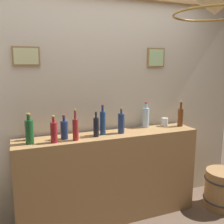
{
  "coord_description": "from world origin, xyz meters",
  "views": [
    {
      "loc": [
        -0.91,
        -1.55,
        1.72
      ],
      "look_at": [
        0.0,
        0.79,
        1.24
      ],
      "focal_mm": 39.98,
      "sensor_mm": 36.0,
      "label": 1
    }
  ],
  "objects_px": {
    "liquor_bottle_rye": "(76,129)",
    "liquor_bottle_rum": "(96,127)",
    "liquor_bottle_brandy": "(30,131)",
    "liquor_bottle_port": "(29,131)",
    "liquor_bottle_tequila": "(103,122)",
    "liquor_bottle_bourbon": "(146,117)",
    "liquor_bottle_sherry": "(180,117)",
    "liquor_bottle_amaro": "(64,130)",
    "liquor_bottle_mezcal": "(121,123)",
    "wooden_barrel": "(222,189)",
    "liquor_bottle_vodka": "(54,132)",
    "glass_tumbler_rocks": "(165,122)"
  },
  "relations": [
    {
      "from": "liquor_bottle_tequila",
      "to": "wooden_barrel",
      "type": "relative_size",
      "value": 0.69
    },
    {
      "from": "liquor_bottle_sherry",
      "to": "liquor_bottle_port",
      "type": "relative_size",
      "value": 1.04
    },
    {
      "from": "liquor_bottle_port",
      "to": "liquor_bottle_rum",
      "type": "bearing_deg",
      "value": -0.06
    },
    {
      "from": "liquor_bottle_brandy",
      "to": "liquor_bottle_bourbon",
      "type": "bearing_deg",
      "value": 1.55
    },
    {
      "from": "liquor_bottle_sherry",
      "to": "liquor_bottle_rye",
      "type": "height_order",
      "value": "liquor_bottle_rye"
    },
    {
      "from": "liquor_bottle_sherry",
      "to": "liquor_bottle_brandy",
      "type": "distance_m",
      "value": 1.72
    },
    {
      "from": "liquor_bottle_amaro",
      "to": "liquor_bottle_rum",
      "type": "bearing_deg",
      "value": -5.48
    },
    {
      "from": "liquor_bottle_brandy",
      "to": "liquor_bottle_tequila",
      "type": "xyz_separation_m",
      "value": [
        0.73,
        -0.08,
        0.04
      ]
    },
    {
      "from": "liquor_bottle_amaro",
      "to": "liquor_bottle_brandy",
      "type": "xyz_separation_m",
      "value": [
        -0.32,
        0.1,
        -0.0
      ]
    },
    {
      "from": "glass_tumbler_rocks",
      "to": "liquor_bottle_mezcal",
      "type": "bearing_deg",
      "value": -170.63
    },
    {
      "from": "liquor_bottle_rye",
      "to": "liquor_bottle_rum",
      "type": "distance_m",
      "value": 0.23
    },
    {
      "from": "liquor_bottle_sherry",
      "to": "liquor_bottle_port",
      "type": "bearing_deg",
      "value": -178.12
    },
    {
      "from": "liquor_bottle_port",
      "to": "liquor_bottle_tequila",
      "type": "distance_m",
      "value": 0.74
    },
    {
      "from": "liquor_bottle_mezcal",
      "to": "liquor_bottle_port",
      "type": "bearing_deg",
      "value": -178.3
    },
    {
      "from": "liquor_bottle_sherry",
      "to": "liquor_bottle_brandy",
      "type": "relative_size",
      "value": 1.15
    },
    {
      "from": "liquor_bottle_bourbon",
      "to": "liquor_bottle_rye",
      "type": "xyz_separation_m",
      "value": [
        -0.89,
        -0.21,
        -0.01
      ]
    },
    {
      "from": "liquor_bottle_amaro",
      "to": "liquor_bottle_port",
      "type": "bearing_deg",
      "value": -174.78
    },
    {
      "from": "liquor_bottle_rye",
      "to": "liquor_bottle_port",
      "type": "distance_m",
      "value": 0.43
    },
    {
      "from": "liquor_bottle_rye",
      "to": "liquor_bottle_brandy",
      "type": "xyz_separation_m",
      "value": [
        -0.41,
        0.17,
        -0.02
      ]
    },
    {
      "from": "liquor_bottle_vodka",
      "to": "liquor_bottle_rye",
      "type": "bearing_deg",
      "value": -0.17
    },
    {
      "from": "liquor_bottle_port",
      "to": "liquor_bottle_vodka",
      "type": "distance_m",
      "value": 0.22
    },
    {
      "from": "liquor_bottle_bourbon",
      "to": "liquor_bottle_sherry",
      "type": "height_order",
      "value": "liquor_bottle_sherry"
    },
    {
      "from": "wooden_barrel",
      "to": "liquor_bottle_port",
      "type": "bearing_deg",
      "value": 173.42
    },
    {
      "from": "wooden_barrel",
      "to": "liquor_bottle_vodka",
      "type": "bearing_deg",
      "value": 174.06
    },
    {
      "from": "liquor_bottle_amaro",
      "to": "wooden_barrel",
      "type": "bearing_deg",
      "value": -8.67
    },
    {
      "from": "liquor_bottle_mezcal",
      "to": "liquor_bottle_rum",
      "type": "distance_m",
      "value": 0.29
    },
    {
      "from": "liquor_bottle_brandy",
      "to": "wooden_barrel",
      "type": "height_order",
      "value": "liquor_bottle_brandy"
    },
    {
      "from": "liquor_bottle_bourbon",
      "to": "liquor_bottle_sherry",
      "type": "distance_m",
      "value": 0.43
    },
    {
      "from": "liquor_bottle_rye",
      "to": "liquor_bottle_rum",
      "type": "height_order",
      "value": "liquor_bottle_rye"
    },
    {
      "from": "liquor_bottle_vodka",
      "to": "liquor_bottle_brandy",
      "type": "bearing_deg",
      "value": 139.75
    },
    {
      "from": "liquor_bottle_brandy",
      "to": "liquor_bottle_tequila",
      "type": "distance_m",
      "value": 0.73
    },
    {
      "from": "liquor_bottle_mezcal",
      "to": "liquor_bottle_sherry",
      "type": "bearing_deg",
      "value": 2.1
    },
    {
      "from": "liquor_bottle_rye",
      "to": "liquor_bottle_brandy",
      "type": "bearing_deg",
      "value": 157.16
    },
    {
      "from": "liquor_bottle_rum",
      "to": "glass_tumbler_rocks",
      "type": "xyz_separation_m",
      "value": [
        0.91,
        0.13,
        -0.05
      ]
    },
    {
      "from": "liquor_bottle_rye",
      "to": "liquor_bottle_vodka",
      "type": "distance_m",
      "value": 0.21
    },
    {
      "from": "liquor_bottle_sherry",
      "to": "liquor_bottle_tequila",
      "type": "distance_m",
      "value": 0.99
    },
    {
      "from": "liquor_bottle_rum",
      "to": "liquor_bottle_port",
      "type": "height_order",
      "value": "liquor_bottle_port"
    },
    {
      "from": "liquor_bottle_bourbon",
      "to": "liquor_bottle_amaro",
      "type": "distance_m",
      "value": 1.0
    },
    {
      "from": "liquor_bottle_mezcal",
      "to": "liquor_bottle_vodka",
      "type": "bearing_deg",
      "value": -174.07
    },
    {
      "from": "liquor_bottle_rye",
      "to": "liquor_bottle_tequila",
      "type": "distance_m",
      "value": 0.33
    },
    {
      "from": "liquor_bottle_port",
      "to": "glass_tumbler_rocks",
      "type": "height_order",
      "value": "liquor_bottle_port"
    },
    {
      "from": "liquor_bottle_sherry",
      "to": "liquor_bottle_amaro",
      "type": "xyz_separation_m",
      "value": [
        -1.4,
        -0.03,
        -0.02
      ]
    },
    {
      "from": "liquor_bottle_bourbon",
      "to": "liquor_bottle_vodka",
      "type": "bearing_deg",
      "value": -169.25
    },
    {
      "from": "liquor_bottle_tequila",
      "to": "wooden_barrel",
      "type": "xyz_separation_m",
      "value": [
        1.43,
        -0.3,
        -0.89
      ]
    },
    {
      "from": "liquor_bottle_port",
      "to": "liquor_bottle_amaro",
      "type": "distance_m",
      "value": 0.33
    },
    {
      "from": "liquor_bottle_amaro",
      "to": "liquor_bottle_tequila",
      "type": "height_order",
      "value": "liquor_bottle_tequila"
    },
    {
      "from": "liquor_bottle_mezcal",
      "to": "liquor_bottle_vodka",
      "type": "distance_m",
      "value": 0.73
    },
    {
      "from": "liquor_bottle_sherry",
      "to": "wooden_barrel",
      "type": "xyz_separation_m",
      "value": [
        0.44,
        -0.31,
        -0.87
      ]
    },
    {
      "from": "liquor_bottle_mezcal",
      "to": "liquor_bottle_port",
      "type": "xyz_separation_m",
      "value": [
        -0.94,
        -0.03,
        0.01
      ]
    },
    {
      "from": "liquor_bottle_bourbon",
      "to": "liquor_bottle_tequila",
      "type": "bearing_deg",
      "value": -168.63
    }
  ]
}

